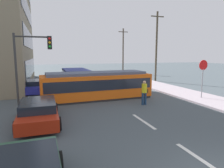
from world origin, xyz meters
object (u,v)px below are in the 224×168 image
Objects in this scene: streetcar_tram at (97,85)px; utility_pole_mid at (156,46)px; stop_sign at (203,71)px; parked_sedan_mid at (39,111)px; traffic_light_mast at (31,57)px; parked_sedan_far at (35,86)px; pedestrian_crossing at (144,91)px; utility_pole_far at (123,50)px; city_bus at (76,76)px.

utility_pole_mid is (9.82, 7.58, 3.45)m from streetcar_tram.
utility_pole_mid reaches higher than stop_sign.
traffic_light_mast is at bearing 96.76° from parked_sedan_mid.
parked_sedan_far is at bearing 93.13° from parked_sedan_mid.
utility_pole_far is at bearing 71.52° from pedestrian_crossing.
city_bus reaches higher than parked_sedan_far.
city_bus is 1.82× the size of stop_sign.
traffic_light_mast is (-12.14, 1.65, 1.10)m from stop_sign.
parked_sedan_mid is 0.56× the size of utility_pole_far.
utility_pole_mid reaches higher than pedestrian_crossing.
city_bus is at bearing 94.38° from streetcar_tram.
traffic_light_mast is 0.59× the size of utility_pole_far.
utility_pole_mid is at bearing -90.93° from utility_pole_far.
streetcar_tram is at bearing 159.32° from stop_sign.
streetcar_tram is 12.88m from utility_pole_mid.
utility_pole_mid reaches higher than traffic_light_mast.
parked_sedan_mid is (-4.18, -4.54, -0.46)m from streetcar_tram.
utility_pole_far is (14.19, 23.83, 3.59)m from parked_sedan_mid.
city_bus is 12.23m from parked_sedan_mid.
utility_pole_far is (7.42, 22.20, 3.27)m from pedestrian_crossing.
utility_pole_far reaches higher than pedestrian_crossing.
utility_pole_far is at bearing 59.22° from parked_sedan_mid.
streetcar_tram is at bearing 131.78° from pedestrian_crossing.
utility_pole_far is (10.01, 19.29, 3.13)m from streetcar_tram.
parked_sedan_far is 1.50× the size of stop_sign.
traffic_light_mast is at bearing -148.61° from utility_pole_mid.
pedestrian_crossing is 0.58× the size of stop_sign.
city_bus is 3.13× the size of pedestrian_crossing.
parked_sedan_far is (-7.24, 6.87, -0.32)m from pedestrian_crossing.
parked_sedan_mid is at bearing -171.83° from stop_sign.
utility_pole_far reaches higher than stop_sign.
city_bus is 1.11× the size of traffic_light_mast.
traffic_light_mast is at bearing -165.25° from streetcar_tram.
streetcar_tram is 5.05× the size of pedestrian_crossing.
utility_pole_far reaches higher than parked_sedan_mid.
streetcar_tram is 1.78× the size of traffic_light_mast.
city_bus is 9.53m from traffic_light_mast.
streetcar_tram is at bearing -40.46° from parked_sedan_far.
utility_pole_mid is (14.00, 12.12, 3.92)m from parked_sedan_mid.
utility_pole_mid is at bearing 40.88° from parked_sedan_mid.
pedestrian_crossing is (3.14, -10.03, -0.10)m from city_bus.
stop_sign is at bearing 8.17° from parked_sedan_mid.
utility_pole_far reaches higher than streetcar_tram.
utility_pole_far reaches higher than city_bus.
parked_sedan_mid is 4.29m from traffic_light_mast.
utility_pole_mid reaches higher than parked_sedan_far.
utility_pole_far is at bearing 83.69° from stop_sign.
city_bus is at bearing 72.70° from parked_sedan_mid.
parked_sedan_mid is at bearing -83.24° from traffic_light_mast.
utility_pole_far reaches higher than parked_sedan_far.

